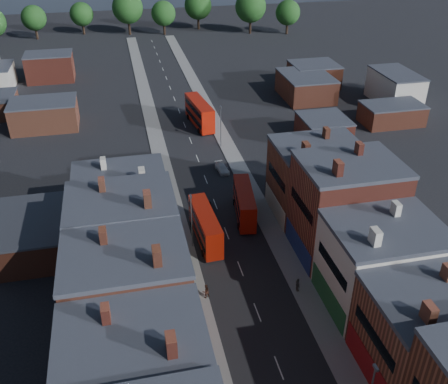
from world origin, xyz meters
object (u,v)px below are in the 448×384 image
car_2 (207,208)px  ped_1 (206,291)px  car_3 (222,168)px  ped_3 (298,285)px  bus_1 (244,203)px  bus_2 (199,113)px  bus_0 (205,226)px

car_2 → ped_1: 18.95m
car_2 → ped_1: bearing=-99.6°
car_3 → ped_3: size_ratio=2.29×
bus_1 → bus_2: bearing=98.6°
bus_0 → car_3: size_ratio=2.57×
ped_3 → bus_1: bearing=7.0°
bus_0 → bus_1: 8.19m
car_2 → ped_3: (7.34, -19.85, 0.49)m
car_2 → ped_1: (-3.62, -18.59, 0.50)m
bus_1 → ped_1: bus_1 is taller
bus_0 → car_3: (6.52, 19.24, -1.84)m
bus_1 → bus_0: bearing=-137.0°
ped_3 → car_2: bearing=20.2°
ped_3 → ped_1: bearing=83.3°
car_3 → bus_1: bearing=-96.3°
car_2 → bus_1: bearing=-24.6°
bus_0 → bus_1: bus_0 is taller
ped_1 → car_2: bearing=-116.5°
ped_1 → ped_3: 11.03m
car_3 → ped_3: 31.94m
bus_2 → ped_1: 52.13m
bus_1 → car_3: size_ratio=2.54×
bus_1 → car_2: 6.06m
bus_1 → ped_1: (-8.80, -16.06, -1.36)m
bus_1 → car_3: 14.65m
ped_1 → bus_0: bearing=-116.0°
bus_0 → ped_1: bus_0 is taller
car_2 → ped_3: size_ratio=2.12×
bus_1 → car_3: bus_1 is taller
bus_1 → car_3: (-0.18, 14.54, -1.79)m
bus_2 → car_3: size_ratio=2.99×
bus_1 → ped_3: 17.50m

